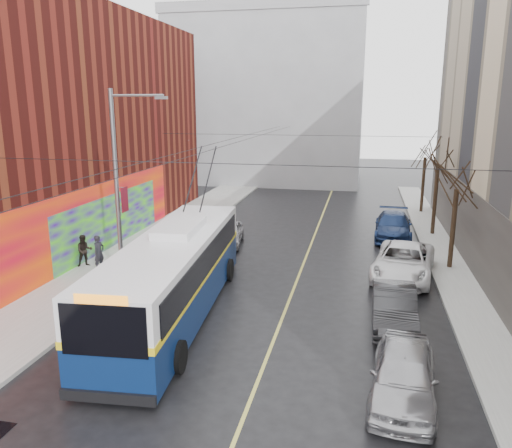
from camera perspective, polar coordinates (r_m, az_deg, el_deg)
The scene contains 19 objects.
ground at distance 13.82m, azimuth -9.71°, elevation -23.83°, with size 140.00×140.00×0.00m, color black.
sidewalk_left at distance 26.65m, azimuth -16.28°, elevation -5.09°, with size 4.00×60.00×0.15m, color gray.
sidewalk_right at distance 24.07m, azimuth 22.64°, elevation -7.64°, with size 2.00×60.00×0.15m, color gray.
lane_line at distance 25.68m, azimuth 5.09°, elevation -5.46°, with size 0.12×50.00×0.01m, color #BFB74C.
building_far at distance 56.07m, azimuth 1.50°, elevation 14.25°, with size 20.50×12.10×18.00m.
streetlight_pole at distance 22.95m, azimuth -15.30°, elevation 4.31°, with size 2.65×0.60×9.00m.
catenary_wires at distance 25.90m, azimuth -3.41°, elevation 8.89°, with size 18.00×60.00×0.22m.
tree_near at distance 26.74m, azimuth 22.11°, elevation 5.33°, with size 3.20×3.20×6.40m.
tree_mid at distance 33.58m, azimuth 20.18°, elevation 7.46°, with size 3.20×3.20×6.68m.
tree_far at distance 40.51m, azimuth 18.85°, elevation 8.31°, with size 3.20×3.20×6.57m.
pigeons_flying at distance 21.14m, azimuth -7.24°, elevation 10.20°, with size 2.49×0.59×2.33m.
trolleybus at distance 20.23m, azimuth -9.37°, elevation -5.68°, with size 3.87×13.39×6.27m.
parked_car_a at distance 15.56m, azimuth 16.53°, elevation -16.16°, with size 1.84×4.57×1.56m, color #A1A1A6.
parked_car_b at distance 20.14m, azimuth 15.51°, elevation -9.12°, with size 1.60×4.58×1.51m, color #29292C.
parked_car_c at distance 25.55m, azimuth 16.50°, elevation -4.16°, with size 2.71×5.88×1.63m, color white.
parked_car_d at distance 32.90m, azimuth 15.40°, elevation -0.20°, with size 2.23×5.49×1.59m, color navy.
following_car at distance 30.32m, azimuth -3.17°, elevation -1.07°, with size 1.65×4.09×1.39m, color #AFAFB4.
pedestrian_a at distance 26.35m, azimuth -17.50°, elevation -3.17°, with size 0.66×0.43×1.80m, color black.
pedestrian_b at distance 27.24m, azimuth -19.02°, elevation -2.89°, with size 0.81×0.63×1.66m, color black.
Camera 1 is at (4.35, -10.12, 8.35)m, focal length 35.00 mm.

